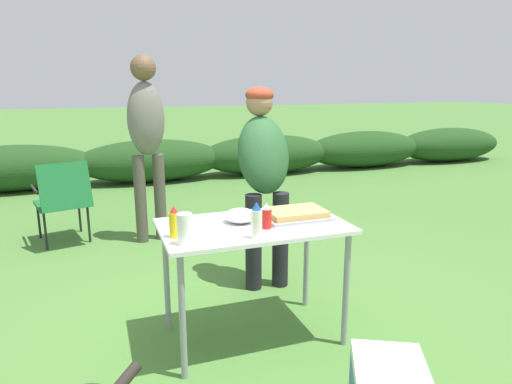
% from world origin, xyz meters
% --- Properties ---
extents(ground_plane, '(60.00, 60.00, 0.00)m').
position_xyz_m(ground_plane, '(0.00, 0.00, 0.00)').
color(ground_plane, '#477533').
extents(shrub_hedge, '(14.40, 0.90, 0.68)m').
position_xyz_m(shrub_hedge, '(0.00, 5.00, 0.34)').
color(shrub_hedge, '#1E4219').
rests_on(shrub_hedge, ground).
extents(folding_table, '(1.10, 0.64, 0.74)m').
position_xyz_m(folding_table, '(0.00, 0.00, 0.66)').
color(folding_table, white).
rests_on(folding_table, ground).
extents(food_tray, '(0.40, 0.29, 0.06)m').
position_xyz_m(food_tray, '(0.29, 0.03, 0.77)').
color(food_tray, '#9E9EA3').
rests_on(food_tray, folding_table).
extents(plate_stack, '(0.23, 0.23, 0.02)m').
position_xyz_m(plate_stack, '(-0.31, 0.01, 0.75)').
color(plate_stack, white).
rests_on(plate_stack, folding_table).
extents(mixing_bowl, '(0.19, 0.19, 0.08)m').
position_xyz_m(mixing_bowl, '(-0.06, 0.07, 0.78)').
color(mixing_bowl, silver).
rests_on(mixing_bowl, folding_table).
extents(paper_cup_stack, '(0.08, 0.08, 0.16)m').
position_xyz_m(paper_cup_stack, '(-0.45, -0.21, 0.82)').
color(paper_cup_stack, white).
rests_on(paper_cup_stack, folding_table).
extents(ketchup_bottle, '(0.06, 0.06, 0.15)m').
position_xyz_m(ketchup_bottle, '(0.04, -0.10, 0.81)').
color(ketchup_bottle, red).
rests_on(ketchup_bottle, folding_table).
extents(mustard_bottle, '(0.06, 0.06, 0.18)m').
position_xyz_m(mustard_bottle, '(-0.48, -0.08, 0.82)').
color(mustard_bottle, yellow).
rests_on(mustard_bottle, folding_table).
extents(mayo_bottle, '(0.06, 0.06, 0.20)m').
position_xyz_m(mayo_bottle, '(-0.07, -0.24, 0.84)').
color(mayo_bottle, silver).
rests_on(mayo_bottle, folding_table).
extents(standing_person_in_dark_puffer, '(0.43, 0.52, 1.53)m').
position_xyz_m(standing_person_in_dark_puffer, '(0.35, 0.76, 0.94)').
color(standing_person_in_dark_puffer, black).
rests_on(standing_person_in_dark_puffer, ground).
extents(standing_person_in_navy_coat, '(0.39, 0.31, 1.82)m').
position_xyz_m(standing_person_in_navy_coat, '(-0.37, 2.07, 1.11)').
color(standing_person_in_navy_coat, '#4C473D').
rests_on(standing_person_in_navy_coat, ground).
extents(camp_chair_green_behind_table, '(0.59, 0.68, 0.83)m').
position_xyz_m(camp_chair_green_behind_table, '(-1.19, 2.26, 0.47)').
color(camp_chair_green_behind_table, '#19602D').
rests_on(camp_chair_green_behind_table, ground).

